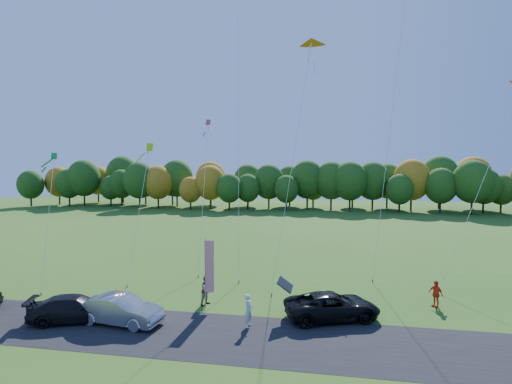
% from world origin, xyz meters
% --- Properties ---
extents(ground, '(160.00, 160.00, 0.00)m').
position_xyz_m(ground, '(0.00, 0.00, 0.00)').
color(ground, '#265516').
extents(asphalt_strip, '(90.00, 6.00, 0.01)m').
position_xyz_m(asphalt_strip, '(0.00, -4.00, 0.01)').
color(asphalt_strip, black).
rests_on(asphalt_strip, ground).
extents(tree_line, '(116.00, 12.00, 10.00)m').
position_xyz_m(tree_line, '(0.00, 55.00, 0.00)').
color(tree_line, '#1E4711').
rests_on(tree_line, ground).
extents(black_suv, '(6.13, 4.30, 1.55)m').
position_xyz_m(black_suv, '(5.74, -0.56, 0.78)').
color(black_suv, black).
rests_on(black_suv, ground).
extents(silver_sedan, '(5.14, 2.35, 1.63)m').
position_xyz_m(silver_sedan, '(-6.22, -3.41, 0.82)').
color(silver_sedan, '#A2A1A6').
rests_on(silver_sedan, ground).
extents(dark_truck_a, '(5.52, 3.67, 1.48)m').
position_xyz_m(dark_truck_a, '(-9.03, -3.50, 0.74)').
color(dark_truck_a, black).
rests_on(dark_truck_a, ground).
extents(person_tailgate_a, '(0.60, 0.76, 1.85)m').
position_xyz_m(person_tailgate_a, '(1.09, -2.55, 0.92)').
color(person_tailgate_a, silver).
rests_on(person_tailgate_a, ground).
extents(person_tailgate_b, '(1.06, 1.15, 1.89)m').
position_xyz_m(person_tailgate_b, '(-2.26, 0.45, 0.94)').
color(person_tailgate_b, gray).
rests_on(person_tailgate_b, ground).
extents(person_east, '(0.96, 1.04, 1.71)m').
position_xyz_m(person_east, '(12.28, 2.61, 0.85)').
color(person_east, red).
rests_on(person_east, ground).
extents(feather_flag, '(0.58, 0.11, 4.44)m').
position_xyz_m(feather_flag, '(-1.97, -0.08, 2.72)').
color(feather_flag, '#999999').
rests_on(feather_flag, ground).
extents(kite_delta_blue, '(3.91, 11.06, 31.79)m').
position_xyz_m(kite_delta_blue, '(-2.39, 10.48, 15.70)').
color(kite_delta_blue, '#4C3F33').
rests_on(kite_delta_blue, ground).
extents(kite_parafoil_orange, '(6.42, 11.84, 32.58)m').
position_xyz_m(kite_parafoil_orange, '(11.15, 13.05, 16.09)').
color(kite_parafoil_orange, '#4C3F33').
rests_on(kite_parafoil_orange, ground).
extents(kite_delta_red, '(3.42, 11.46, 21.52)m').
position_xyz_m(kite_delta_red, '(2.79, 8.21, 10.51)').
color(kite_delta_red, '#4C3F33').
rests_on(kite_delta_red, ground).
extents(kite_parafoil_rainbow, '(9.20, 6.71, 16.21)m').
position_xyz_m(kite_parafoil_rainbow, '(16.91, 8.43, 7.92)').
color(kite_parafoil_rainbow, '#4C3F33').
rests_on(kite_parafoil_rainbow, ground).
extents(kite_diamond_yellow, '(1.75, 7.33, 11.37)m').
position_xyz_m(kite_diamond_yellow, '(-9.72, 6.24, 5.51)').
color(kite_diamond_yellow, '#4C3F33').
rests_on(kite_diamond_yellow, ground).
extents(kite_diamond_green, '(2.07, 4.45, 10.28)m').
position_xyz_m(kite_diamond_green, '(-14.98, 2.17, 5.04)').
color(kite_diamond_green, '#4C3F33').
rests_on(kite_diamond_green, ground).
extents(kite_diamond_pink, '(1.86, 8.01, 13.78)m').
position_xyz_m(kite_diamond_pink, '(-5.45, 10.04, 6.75)').
color(kite_diamond_pink, '#4C3F33').
rests_on(kite_diamond_pink, ground).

